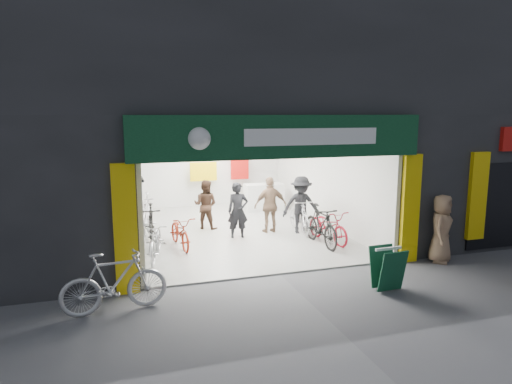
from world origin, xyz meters
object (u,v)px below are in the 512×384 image
pedestrian_near (441,229)px  sandwich_board (387,267)px  bike_left_front (156,240)px  parked_bike (114,282)px  bike_right_front (321,226)px

pedestrian_near → sandwich_board: size_ratio=1.91×
sandwich_board → pedestrian_near: bearing=26.1°
bike_left_front → parked_bike: 3.05m
bike_left_front → parked_bike: bearing=-97.5°
bike_right_front → pedestrian_near: pedestrian_near is taller
bike_left_front → bike_right_front: bearing=8.9°
bike_right_front → bike_left_front: bearing=176.5°
bike_right_front → pedestrian_near: size_ratio=1.13×
bike_left_front → parked_bike: size_ratio=0.96×
bike_left_front → bike_right_front: bike_right_front is taller
bike_left_front → sandwich_board: bike_left_front is taller
bike_right_front → parked_bike: (-5.33, -2.66, 0.01)m
bike_right_front → parked_bike: parked_bike is taller
parked_bike → bike_left_front: bearing=-25.8°
pedestrian_near → parked_bike: bearing=143.2°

